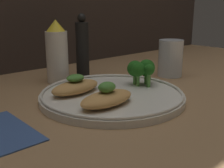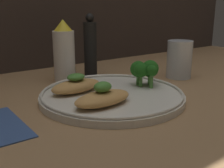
# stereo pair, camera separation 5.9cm
# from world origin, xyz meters

# --- Properties ---
(ground_plane) EXTENTS (1.80, 1.80, 0.01)m
(ground_plane) POSITION_xyz_m (0.00, 0.00, -0.01)
(ground_plane) COLOR #936D47
(plate) EXTENTS (0.31, 0.31, 0.02)m
(plate) POSITION_xyz_m (0.00, 0.00, 0.01)
(plate) COLOR silver
(plate) RESTS_ON ground_plane
(grilled_meat_front) EXTENTS (0.12, 0.07, 0.04)m
(grilled_meat_front) POSITION_xyz_m (-0.06, -0.05, 0.03)
(grilled_meat_front) COLOR tan
(grilled_meat_front) RESTS_ON plate
(grilled_meat_middle) EXTENTS (0.12, 0.07, 0.04)m
(grilled_meat_middle) POSITION_xyz_m (-0.06, 0.05, 0.03)
(grilled_meat_middle) COLOR tan
(grilled_meat_middle) RESTS_ON plate
(broccoli_bunch) EXTENTS (0.06, 0.07, 0.06)m
(broccoli_bunch) POSITION_xyz_m (0.09, 0.00, 0.05)
(broccoli_bunch) COLOR #569942
(broccoli_bunch) RESTS_ON plate
(sauce_bottle) EXTENTS (0.06, 0.06, 0.16)m
(sauce_bottle) POSITION_xyz_m (-0.01, 0.20, 0.08)
(sauce_bottle) COLOR white
(sauce_bottle) RESTS_ON ground_plane
(pepper_grinder) EXTENTS (0.04, 0.04, 0.17)m
(pepper_grinder) POSITION_xyz_m (0.07, 0.20, 0.08)
(pepper_grinder) COLOR black
(pepper_grinder) RESTS_ON ground_plane
(drinking_glass) EXTENTS (0.07, 0.07, 0.10)m
(drinking_glass) POSITION_xyz_m (0.26, 0.04, 0.05)
(drinking_glass) COLOR silver
(drinking_glass) RESTS_ON ground_plane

